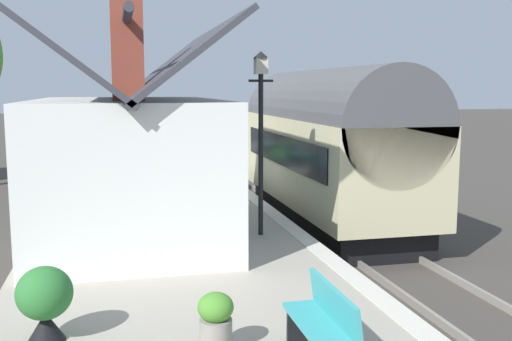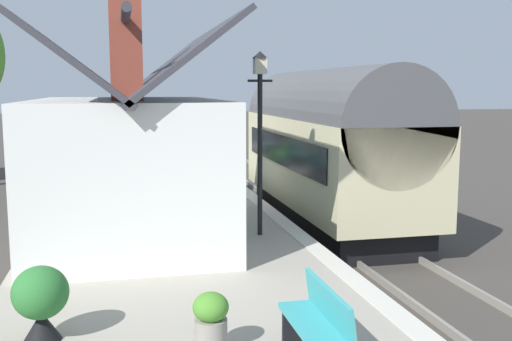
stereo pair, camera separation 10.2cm
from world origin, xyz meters
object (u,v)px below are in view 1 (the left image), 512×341
object	(u,v)px
bench_near_building	(184,169)
planter_under_sign	(45,301)
lamp_post_platform	(261,108)
station_sign_board	(205,140)
bench_mid_platform	(324,323)
bench_platform_end	(167,156)
train	(329,146)
bench_by_lamp	(162,146)
planter_edge_far	(157,151)
planter_corner_building	(216,321)
planter_bench_left	(183,147)
station_building	(129,160)
planter_bench_right	(207,158)

from	to	relation	value
bench_near_building	planter_under_sign	bearing A→B (deg)	165.60
lamp_post_platform	station_sign_board	size ratio (longest dim) A/B	2.37
bench_near_building	station_sign_board	distance (m)	2.23
bench_mid_platform	bench_platform_end	bearing A→B (deg)	1.05
train	bench_by_lamp	size ratio (longest dim) A/B	6.15
bench_near_building	bench_mid_platform	size ratio (longest dim) A/B	1.01
planter_under_sign	planter_edge_far	world-z (taller)	planter_edge_far
train	planter_edge_far	distance (m)	9.46
planter_corner_building	planter_edge_far	bearing A→B (deg)	-1.77
planter_bench_left	lamp_post_platform	size ratio (longest dim) A/B	0.28
lamp_post_platform	planter_under_sign	bearing A→B (deg)	140.24
station_building	planter_under_sign	distance (m)	5.60
planter_under_sign	bench_near_building	bearing A→B (deg)	-14.40
bench_platform_end	station_sign_board	xyz separation A→B (m)	(-1.64, -1.20, 0.71)
planter_corner_building	planter_edge_far	distance (m)	17.52
planter_corner_building	station_sign_board	size ratio (longest dim) A/B	0.45
planter_edge_far	station_sign_board	world-z (taller)	station_sign_board
bench_by_lamp	bench_platform_end	xyz separation A→B (m)	(-4.32, 0.17, 0.00)
planter_bench_left	planter_edge_far	distance (m)	3.91
bench_near_building	lamp_post_platform	size ratio (longest dim) A/B	0.38
planter_edge_far	train	bearing A→B (deg)	-154.01
station_building	planter_under_sign	bearing A→B (deg)	168.14
bench_by_lamp	planter_bench_right	bearing A→B (deg)	-169.38
planter_bench_right	station_sign_board	distance (m)	0.64
planter_bench_right	planter_edge_far	distance (m)	3.72
bench_by_lamp	planter_corner_building	xyz separation A→B (m)	(-20.06, 0.95, -0.11)
planter_bench_left	planter_corner_building	distance (m)	21.23
bench_platform_end	planter_under_sign	bearing A→B (deg)	169.77
train	lamp_post_platform	world-z (taller)	lamp_post_platform
planter_bench_right	planter_corner_building	world-z (taller)	planter_bench_right
planter_bench_left	station_sign_board	bearing A→B (deg)	-179.93
planter_edge_far	bench_by_lamp	bearing A→B (deg)	-9.19
planter_bench_right	station_sign_board	bearing A→B (deg)	97.97
bench_by_lamp	planter_bench_left	distance (m)	1.50
station_building	bench_by_lamp	xyz separation A→B (m)	(13.91, -1.74, -1.04)
planter_bench_right	planter_under_sign	size ratio (longest dim) A/B	1.13
lamp_post_platform	bench_platform_end	bearing A→B (deg)	5.59
planter_corner_building	planter_bench_right	bearing A→B (deg)	-8.34
planter_edge_far	lamp_post_platform	distance (m)	12.51
station_sign_board	planter_under_sign	bearing A→B (deg)	163.70
bench_mid_platform	planter_bench_left	bearing A→B (deg)	-2.34
planter_under_sign	planter_edge_far	xyz separation A→B (m)	(16.75, -2.46, -0.02)
planter_bench_left	station_building	bearing A→B (deg)	169.56
train	bench_mid_platform	distance (m)	10.31
bench_mid_platform	planter_bench_right	distance (m)	14.73
planter_edge_far	station_sign_board	bearing A→B (deg)	-157.04
planter_under_sign	lamp_post_platform	size ratio (longest dim) A/B	0.25
bench_by_lamp	station_sign_board	distance (m)	6.09
station_building	planter_edge_far	world-z (taller)	station_building
planter_under_sign	train	bearing A→B (deg)	-38.50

